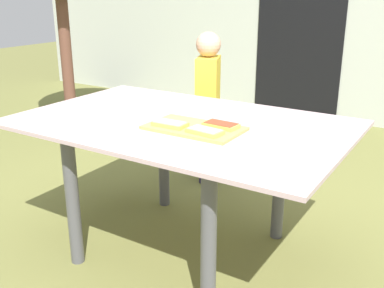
{
  "coord_description": "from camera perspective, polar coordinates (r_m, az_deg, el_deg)",
  "views": [
    {
      "loc": [
        1.15,
        -1.73,
        1.29
      ],
      "look_at": [
        0.06,
        0.0,
        0.59
      ],
      "focal_mm": 42.55,
      "sensor_mm": 36.0,
      "label": 1
    }
  ],
  "objects": [
    {
      "name": "pizza_slice_far_right",
      "position": [
        2.02,
        3.65,
        2.39
      ],
      "size": [
        0.16,
        0.09,
        0.02
      ],
      "color": "gold",
      "rests_on": "cutting_board"
    },
    {
      "name": "dining_table",
      "position": [
        2.19,
        -1.41,
        0.24
      ],
      "size": [
        1.56,
        1.0,
        0.69
      ],
      "color": "#B69CA1",
      "rests_on": "ground"
    },
    {
      "name": "pizza_slice_near_right",
      "position": [
        1.92,
        1.63,
        1.61
      ],
      "size": [
        0.16,
        0.1,
        0.02
      ],
      "color": "gold",
      "rests_on": "cutting_board"
    },
    {
      "name": "ground_plane",
      "position": [
        2.45,
        -1.3,
        -12.9
      ],
      "size": [
        16.0,
        16.0,
        0.0
      ],
      "primitive_type": "plane",
      "color": "olive"
    },
    {
      "name": "house_door",
      "position": [
        4.84,
        13.45,
        15.05
      ],
      "size": [
        0.9,
        0.02,
        2.0
      ],
      "primitive_type": "cube",
      "color": "black",
      "rests_on": "ground"
    },
    {
      "name": "plate_white_left",
      "position": [
        2.36,
        -7.34,
        4.28
      ],
      "size": [
        0.2,
        0.2,
        0.01
      ],
      "primitive_type": "cylinder",
      "color": "white",
      "rests_on": "dining_table"
    },
    {
      "name": "pizza_slice_near_left",
      "position": [
        2.03,
        -2.78,
        2.53
      ],
      "size": [
        0.16,
        0.08,
        0.02
      ],
      "color": "gold",
      "rests_on": "cutting_board"
    },
    {
      "name": "cutting_board",
      "position": [
        2.03,
        0.27,
        2.01
      ],
      "size": [
        0.43,
        0.25,
        0.01
      ],
      "primitive_type": "cube",
      "color": "tan",
      "rests_on": "dining_table"
    },
    {
      "name": "child_left",
      "position": [
        3.08,
        1.99,
        5.76
      ],
      "size": [
        0.22,
        0.28,
        1.03
      ],
      "color": "#27204A",
      "rests_on": "ground"
    }
  ]
}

